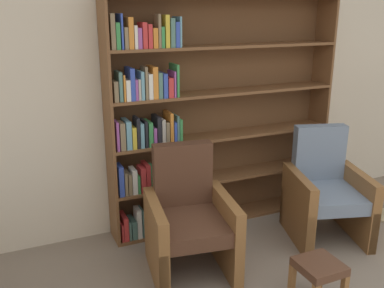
{
  "coord_description": "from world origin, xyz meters",
  "views": [
    {
      "loc": [
        -1.96,
        -0.96,
        2.02
      ],
      "look_at": [
        -0.59,
        2.13,
        0.95
      ],
      "focal_mm": 40.0,
      "sensor_mm": 36.0,
      "label": 1
    }
  ],
  "objects": [
    {
      "name": "armchair_leather",
      "position": [
        -0.75,
        1.82,
        0.42
      ],
      "size": [
        0.74,
        0.77,
        1.0
      ],
      "rotation": [
        0.0,
        0.0,
        2.98
      ],
      "color": "brown",
      "rests_on": "ground"
    },
    {
      "name": "wall_back",
      "position": [
        0.0,
        2.69,
        1.38
      ],
      "size": [
        12.0,
        0.06,
        2.75
      ],
      "color": "beige",
      "rests_on": "ground"
    },
    {
      "name": "armchair_cushioned",
      "position": [
        0.61,
        1.82,
        0.42
      ],
      "size": [
        0.81,
        0.84,
        1.0
      ],
      "rotation": [
        0.0,
        0.0,
        2.85
      ],
      "color": "brown",
      "rests_on": "ground"
    },
    {
      "name": "bookshelf",
      "position": [
        -0.33,
        2.52,
        1.06
      ],
      "size": [
        2.24,
        0.3,
        2.13
      ],
      "color": "brown",
      "rests_on": "ground"
    },
    {
      "name": "footstool",
      "position": [
        -0.14,
        1.0,
        0.29
      ],
      "size": [
        0.29,
        0.29,
        0.37
      ],
      "color": "brown",
      "rests_on": "ground"
    }
  ]
}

